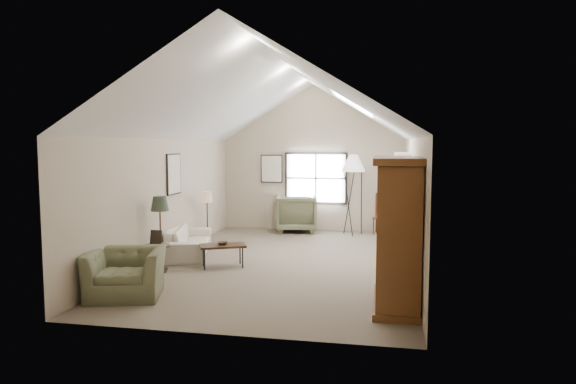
% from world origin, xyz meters
% --- Properties ---
extents(room_shell, '(5.01, 8.01, 4.00)m').
position_xyz_m(room_shell, '(0.00, 0.00, 3.21)').
color(room_shell, '#716151').
rests_on(room_shell, ground).
extents(window, '(1.72, 0.08, 1.42)m').
position_xyz_m(window, '(0.10, 3.96, 1.45)').
color(window, black).
rests_on(window, room_shell).
extents(skylight, '(0.80, 1.20, 0.52)m').
position_xyz_m(skylight, '(1.30, 0.90, 3.22)').
color(skylight, white).
rests_on(skylight, room_shell).
extents(wall_art, '(1.97, 3.71, 0.88)m').
position_xyz_m(wall_art, '(-1.88, 1.94, 1.73)').
color(wall_art, black).
rests_on(wall_art, room_shell).
extents(armoire, '(0.60, 1.50, 2.20)m').
position_xyz_m(armoire, '(2.18, -2.40, 1.10)').
color(armoire, brown).
rests_on(armoire, ground).
extents(tv_alcove, '(0.32, 1.30, 2.10)m').
position_xyz_m(tv_alcove, '(2.34, 1.60, 1.15)').
color(tv_alcove, white).
rests_on(tv_alcove, ground).
extents(media_console, '(0.34, 1.18, 0.60)m').
position_xyz_m(media_console, '(2.32, 1.60, 0.30)').
color(media_console, '#382316').
rests_on(media_console, ground).
extents(tv_panel, '(0.05, 0.90, 0.55)m').
position_xyz_m(tv_panel, '(2.32, 1.60, 0.92)').
color(tv_panel, black).
rests_on(tv_panel, media_console).
extents(sofa, '(1.30, 2.20, 0.60)m').
position_xyz_m(sofa, '(-2.20, 0.40, 0.30)').
color(sofa, beige).
rests_on(sofa, ground).
extents(armchair_near, '(1.38, 1.28, 0.74)m').
position_xyz_m(armchair_near, '(-2.01, -2.73, 0.37)').
color(armchair_near, '#5F6043').
rests_on(armchair_near, ground).
extents(armchair_far, '(1.26, 1.29, 1.00)m').
position_xyz_m(armchair_far, '(-0.40, 3.70, 0.50)').
color(armchair_far, '#676B4A').
rests_on(armchair_far, ground).
extents(coffee_table, '(0.99, 0.80, 0.44)m').
position_xyz_m(coffee_table, '(-1.11, -0.59, 0.22)').
color(coffee_table, '#3D2719').
rests_on(coffee_table, ground).
extents(bowl, '(0.28, 0.28, 0.05)m').
position_xyz_m(bowl, '(-1.11, -0.59, 0.47)').
color(bowl, '#372316').
rests_on(bowl, coffee_table).
extents(side_table, '(0.63, 0.63, 0.52)m').
position_xyz_m(side_table, '(-2.20, -1.20, 0.26)').
color(side_table, '#392A17').
rests_on(side_table, ground).
extents(side_chair, '(0.48, 0.48, 1.08)m').
position_xyz_m(side_chair, '(1.90, 3.70, 0.54)').
color(side_chair, brown).
rests_on(side_chair, ground).
extents(tripod_lamp, '(0.78, 0.78, 2.15)m').
position_xyz_m(tripod_lamp, '(1.16, 3.40, 1.07)').
color(tripod_lamp, silver).
rests_on(tripod_lamp, ground).
extents(dark_lamp, '(0.42, 0.42, 1.44)m').
position_xyz_m(dark_lamp, '(-2.20, -1.00, 0.72)').
color(dark_lamp, '#262C1F').
rests_on(dark_lamp, ground).
extents(tan_lamp, '(0.31, 0.31, 1.29)m').
position_xyz_m(tan_lamp, '(-2.20, 1.60, 0.65)').
color(tan_lamp, tan).
rests_on(tan_lamp, ground).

